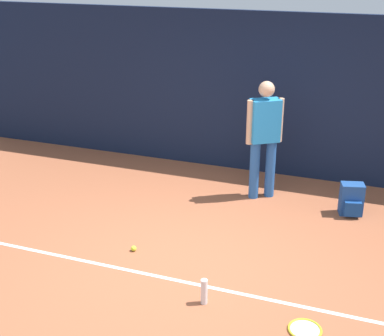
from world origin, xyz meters
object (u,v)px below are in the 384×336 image
object	(u,v)px
tennis_player	(264,133)
backpack	(352,200)
tennis_racket	(303,331)
tennis_ball_near_player	(134,248)
water_bottle	(204,292)

from	to	relation	value
tennis_player	backpack	distance (m)	1.48
backpack	tennis_player	bearing A→B (deg)	158.74
tennis_racket	tennis_ball_near_player	xyz separation A→B (m)	(-2.13, 0.78, 0.02)
backpack	tennis_racket	bearing A→B (deg)	-109.04
tennis_racket	tennis_ball_near_player	world-z (taller)	tennis_ball_near_player
tennis_racket	tennis_ball_near_player	size ratio (longest dim) A/B	9.57
backpack	water_bottle	size ratio (longest dim) A/B	1.59
tennis_player	tennis_racket	size ratio (longest dim) A/B	2.69
tennis_ball_near_player	tennis_racket	bearing A→B (deg)	-20.13
tennis_racket	backpack	xyz separation A→B (m)	(0.21, 2.65, 0.20)
backpack	tennis_ball_near_player	distance (m)	3.00
tennis_player	water_bottle	bearing A→B (deg)	57.21
water_bottle	tennis_ball_near_player	bearing A→B (deg)	148.74
tennis_player	tennis_racket	distance (m)	3.15
tennis_player	tennis_ball_near_player	world-z (taller)	tennis_player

